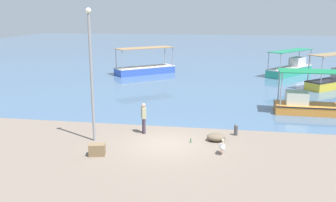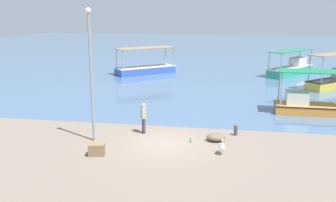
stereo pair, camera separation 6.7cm
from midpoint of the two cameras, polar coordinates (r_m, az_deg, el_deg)
ground at (r=19.03m, az=-0.45°, el=-6.61°), size 120.00×120.00×0.00m
harbor_water at (r=66.00m, az=6.94°, el=7.68°), size 110.00×90.00×0.00m
fishing_boat_near_left at (r=35.87m, az=23.71°, el=2.91°), size 5.01×4.83×3.00m
fishing_boat_near_right at (r=40.54m, az=-3.57°, el=4.96°), size 6.23×5.67×2.80m
fishing_boat_far_right at (r=41.85m, az=18.15°, el=4.75°), size 5.40×6.42×2.60m
fishing_boat_outer at (r=26.26m, az=20.87°, el=-0.48°), size 5.03×2.00×2.82m
pelican at (r=17.83m, az=8.14°, el=-6.87°), size 0.36×0.81×0.80m
lamp_post at (r=19.07m, az=-11.73°, el=4.73°), size 0.28×0.28×6.72m
mooring_bollard at (r=20.61m, az=10.22°, el=-4.27°), size 0.22×0.22×0.62m
fisherman_standing at (r=20.51m, az=-3.82°, el=-2.48°), size 0.37×0.46×1.69m
net_pile at (r=19.63m, az=7.26°, el=-5.47°), size 0.97×0.82×0.40m
cargo_crate at (r=17.86m, az=-10.87°, el=-7.30°), size 0.83×0.62×0.55m
glass_bottle at (r=19.26m, az=3.38°, el=-6.04°), size 0.07×0.07×0.27m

